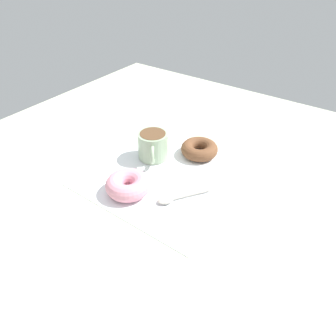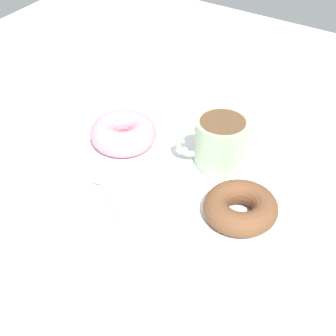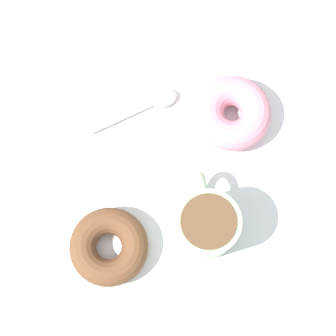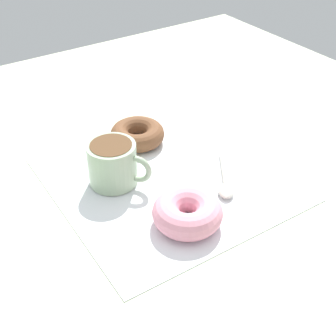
{
  "view_description": "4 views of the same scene",
  "coord_description": "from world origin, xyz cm",
  "px_view_note": "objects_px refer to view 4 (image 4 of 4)",
  "views": [
    {
      "loc": [
        -50.39,
        -35.73,
        48.14
      ],
      "look_at": [
        0.74,
        0.61,
        2.3
      ],
      "focal_mm": 35.0,
      "sensor_mm": 36.0,
      "label": 1
    },
    {
      "loc": [
        33.49,
        -50.54,
        50.29
      ],
      "look_at": [
        0.74,
        0.61,
        2.3
      ],
      "focal_mm": 60.0,
      "sensor_mm": 36.0,
      "label": 2
    },
    {
      "loc": [
        14.73,
        8.47,
        70.21
      ],
      "look_at": [
        0.74,
        0.61,
        2.3
      ],
      "focal_mm": 60.0,
      "sensor_mm": 36.0,
      "label": 3
    },
    {
      "loc": [
        -48.95,
        34.02,
        45.92
      ],
      "look_at": [
        0.74,
        0.61,
        2.3
      ],
      "focal_mm": 50.0,
      "sensor_mm": 36.0,
      "label": 4
    }
  ],
  "objects_px": {
    "donut_far": "(187,213)",
    "spoon": "(225,185)",
    "coffee_cup": "(113,163)",
    "donut_near_cup": "(137,134)"
  },
  "relations": [
    {
      "from": "donut_far",
      "to": "spoon",
      "type": "relative_size",
      "value": 0.92
    },
    {
      "from": "donut_far",
      "to": "spoon",
      "type": "bearing_deg",
      "value": -71.07
    },
    {
      "from": "donut_far",
      "to": "spoon",
      "type": "height_order",
      "value": "donut_far"
    },
    {
      "from": "coffee_cup",
      "to": "donut_near_cup",
      "type": "bearing_deg",
      "value": -48.5
    },
    {
      "from": "donut_near_cup",
      "to": "spoon",
      "type": "bearing_deg",
      "value": -166.34
    },
    {
      "from": "donut_far",
      "to": "spoon",
      "type": "xyz_separation_m",
      "value": [
        0.03,
        -0.1,
        -0.02
      ]
    },
    {
      "from": "coffee_cup",
      "to": "donut_near_cup",
      "type": "relative_size",
      "value": 0.98
    },
    {
      "from": "coffee_cup",
      "to": "donut_near_cup",
      "type": "xyz_separation_m",
      "value": [
        0.08,
        -0.09,
        -0.02
      ]
    },
    {
      "from": "coffee_cup",
      "to": "spoon",
      "type": "bearing_deg",
      "value": -128.83
    },
    {
      "from": "donut_far",
      "to": "coffee_cup",
      "type": "bearing_deg",
      "value": 15.25
    }
  ]
}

